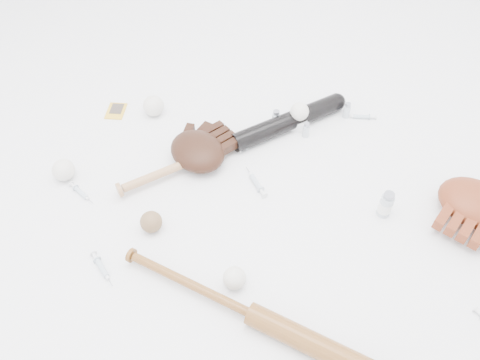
% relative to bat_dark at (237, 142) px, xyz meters
% --- Properties ---
extents(bat_dark, '(0.77, 0.66, 0.07)m').
position_rel_bat_dark_xyz_m(bat_dark, '(0.00, 0.00, 0.00)').
color(bat_dark, black).
rests_on(bat_dark, ground).
extents(bat_wood, '(0.82, 0.32, 0.06)m').
position_rel_bat_dark_xyz_m(bat_wood, '(0.15, -0.64, -0.00)').
color(bat_wood, brown).
rests_on(bat_wood, ground).
extents(glove_dark, '(0.36, 0.36, 0.09)m').
position_rel_bat_dark_xyz_m(glove_dark, '(-0.13, -0.08, 0.01)').
color(glove_dark, black).
rests_on(glove_dark, ground).
extents(glove_tan, '(0.37, 0.37, 0.10)m').
position_rel_bat_dark_xyz_m(glove_tan, '(0.79, -0.16, 0.01)').
color(glove_tan, maroon).
rests_on(glove_tan, ground).
extents(trading_card, '(0.08, 0.10, 0.01)m').
position_rel_bat_dark_xyz_m(trading_card, '(-0.50, 0.13, -0.03)').
color(trading_card, gold).
rests_on(trading_card, ground).
extents(pedestal, '(0.08, 0.08, 0.04)m').
position_rel_bat_dark_xyz_m(pedestal, '(0.21, 0.16, -0.02)').
color(pedestal, white).
rests_on(pedestal, ground).
extents(baseball_on_pedestal, '(0.07, 0.07, 0.07)m').
position_rel_bat_dark_xyz_m(baseball_on_pedestal, '(0.21, 0.16, 0.04)').
color(baseball_on_pedestal, silver).
rests_on(baseball_on_pedestal, pedestal).
extents(baseball_left, '(0.08, 0.08, 0.08)m').
position_rel_bat_dark_xyz_m(baseball_left, '(-0.56, -0.23, 0.00)').
color(baseball_left, silver).
rests_on(baseball_left, ground).
extents(baseball_upper, '(0.08, 0.08, 0.08)m').
position_rel_bat_dark_xyz_m(baseball_upper, '(-0.35, 0.14, 0.01)').
color(baseball_upper, silver).
rests_on(baseball_upper, ground).
extents(baseball_mid, '(0.07, 0.07, 0.07)m').
position_rel_bat_dark_xyz_m(baseball_mid, '(0.09, -0.54, -0.00)').
color(baseball_mid, silver).
rests_on(baseball_mid, ground).
extents(baseball_aged, '(0.07, 0.07, 0.07)m').
position_rel_bat_dark_xyz_m(baseball_aged, '(-0.20, -0.39, -0.00)').
color(baseball_aged, brown).
rests_on(baseball_aged, ground).
extents(syringe_0, '(0.12, 0.12, 0.02)m').
position_rel_bat_dark_xyz_m(syringe_0, '(-0.30, -0.56, -0.03)').
color(syringe_0, '#ADBCC6').
rests_on(syringe_0, ground).
extents(syringe_1, '(0.11, 0.14, 0.02)m').
position_rel_bat_dark_xyz_m(syringe_1, '(0.09, -0.16, -0.03)').
color(syringe_1, '#ADBCC6').
rests_on(syringe_1, ground).
extents(syringe_2, '(0.12, 0.15, 0.02)m').
position_rel_bat_dark_xyz_m(syringe_2, '(0.05, 0.04, -0.03)').
color(syringe_2, '#ADBCC6').
rests_on(syringe_2, ground).
extents(syringe_4, '(0.14, 0.04, 0.02)m').
position_rel_bat_dark_xyz_m(syringe_4, '(0.44, 0.25, -0.03)').
color(syringe_4, '#ADBCC6').
rests_on(syringe_4, ground).
extents(syringe_5, '(0.13, 0.09, 0.02)m').
position_rel_bat_dark_xyz_m(syringe_5, '(-0.48, -0.29, -0.03)').
color(syringe_5, '#ADBCC6').
rests_on(syringe_5, ground).
extents(vial_0, '(0.02, 0.02, 0.06)m').
position_rel_bat_dark_xyz_m(vial_0, '(0.24, 0.11, -0.00)').
color(vial_0, '#B5BFC6').
rests_on(vial_0, ground).
extents(vial_1, '(0.03, 0.03, 0.07)m').
position_rel_bat_dark_xyz_m(vial_1, '(0.39, 0.25, -0.00)').
color(vial_1, '#B5BFC6').
rests_on(vial_1, ground).
extents(vial_2, '(0.03, 0.03, 0.08)m').
position_rel_bat_dark_xyz_m(vial_2, '(0.12, 0.14, 0.00)').
color(vial_2, '#B5BFC6').
rests_on(vial_2, ground).
extents(vial_3, '(0.04, 0.04, 0.10)m').
position_rel_bat_dark_xyz_m(vial_3, '(0.51, -0.21, 0.01)').
color(vial_3, '#B5BFC6').
rests_on(vial_3, ground).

